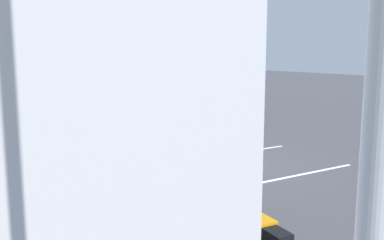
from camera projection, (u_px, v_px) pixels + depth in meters
The scene contains 12 objects.
ground_plane at pixel (192, 164), 10.77m from camera, with size 80.00×80.00×0.00m, color #424247.
spectator_far_left at pixel (226, 162), 6.91m from camera, with size 0.57×0.38×1.75m.
spectator_left at pixel (172, 150), 7.87m from camera, with size 0.57×0.39×1.70m.
spectator_centre at pixel (142, 142), 8.74m from camera, with size 0.57×0.32×1.65m.
spectator_right at pixel (131, 132), 9.71m from camera, with size 0.57×0.39×1.71m.
spectator_far_right at pixel (118, 125), 10.78m from camera, with size 0.57×0.33×1.65m.
parked_motorcycle_silver at pixel (252, 239), 5.36m from camera, with size 2.05×0.59×0.99m.
stunt_motorcycle at pixel (213, 105), 14.21m from camera, with size 1.86×0.69×1.90m.
traffic_cone at pixel (238, 140), 12.28m from camera, with size 0.34×0.34×0.63m.
bay_line_a at pixel (295, 176), 9.78m from camera, with size 0.21×3.75×0.01m.
bay_line_b at pixel (228, 154), 11.85m from camera, with size 0.22×4.01×0.01m.
bay_line_c at pixel (180, 139), 13.92m from camera, with size 0.22×4.14×0.01m.
Camera 1 is at (-8.78, 5.70, 2.80)m, focal length 40.17 mm.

